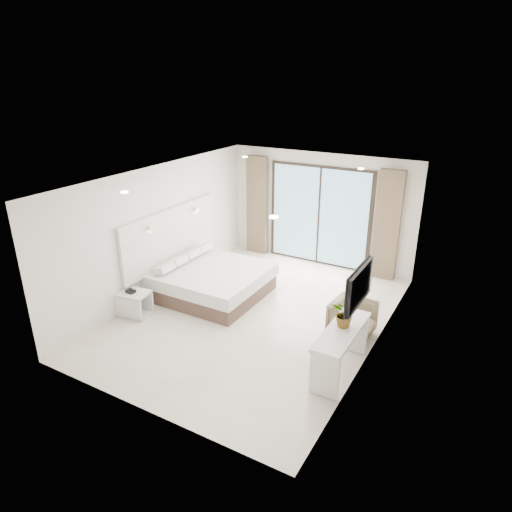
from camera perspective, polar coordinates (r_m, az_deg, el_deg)
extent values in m
plane|color=beige|center=(8.96, -0.05, -7.40)|extent=(6.20, 6.20, 0.00)
cube|color=silver|center=(11.03, 8.01, 5.77)|extent=(4.60, 0.02, 2.70)
cube|color=silver|center=(6.15, -14.72, -8.56)|extent=(4.60, 0.02, 2.70)
cube|color=silver|center=(9.66, -12.00, 3.12)|extent=(0.02, 6.20, 2.70)
cube|color=silver|center=(7.59, 15.21, -2.51)|extent=(0.02, 6.20, 2.70)
cube|color=white|center=(7.98, -0.06, 9.72)|extent=(4.60, 6.20, 0.02)
cube|color=white|center=(9.92, -10.47, 2.52)|extent=(0.08, 3.00, 1.20)
cube|color=black|center=(6.71, 12.88, -3.72)|extent=(0.06, 1.00, 0.58)
cube|color=black|center=(6.72, 12.55, -3.65)|extent=(0.02, 1.04, 0.62)
cube|color=black|center=(11.05, 7.91, 4.98)|extent=(2.56, 0.04, 2.42)
cube|color=#84BAD4|center=(11.02, 7.85, 4.94)|extent=(2.40, 0.01, 2.30)
cube|color=brown|center=(11.62, 0.14, 6.31)|extent=(0.55, 0.14, 2.50)
cube|color=brown|center=(10.47, 16.08, 3.63)|extent=(0.55, 0.14, 2.50)
cylinder|color=white|center=(7.38, -16.11, 7.66)|extent=(0.12, 0.12, 0.02)
cylinder|color=white|center=(5.86, 2.24, 4.89)|extent=(0.12, 0.12, 0.02)
cylinder|color=white|center=(10.16, -1.41, 12.27)|extent=(0.12, 0.12, 0.02)
cylinder|color=white|center=(9.11, 12.99, 10.59)|extent=(0.12, 0.12, 0.02)
cube|color=brown|center=(9.72, -5.43, -3.94)|extent=(2.03, 1.93, 0.33)
cube|color=silver|center=(9.59, -5.49, -2.36)|extent=(2.12, 2.01, 0.26)
cube|color=white|center=(9.45, -11.41, -1.75)|extent=(0.28, 0.41, 0.14)
cube|color=white|center=(9.75, -9.75, -0.86)|extent=(0.28, 0.41, 0.14)
cube|color=white|center=(10.07, -8.16, 0.00)|extent=(0.28, 0.41, 0.14)
cube|color=white|center=(10.40, -6.70, 0.79)|extent=(0.28, 0.41, 0.14)
cube|color=silver|center=(9.04, -14.99, -4.55)|extent=(0.60, 0.52, 0.05)
cube|color=silver|center=(9.25, -14.72, -7.00)|extent=(0.60, 0.52, 0.05)
cube|color=silver|center=(9.03, -15.71, -6.30)|extent=(0.54, 0.13, 0.44)
cube|color=silver|center=(9.27, -14.02, -5.34)|extent=(0.54, 0.13, 0.44)
cube|color=black|center=(9.03, -15.39, -4.26)|extent=(0.17, 0.14, 0.06)
cube|color=silver|center=(7.15, 10.71, -9.23)|extent=(0.46, 1.48, 0.06)
cube|color=silver|center=(6.84, 8.53, -14.57)|extent=(0.44, 0.06, 0.71)
cube|color=silver|center=(7.89, 12.16, -9.39)|extent=(0.44, 0.06, 0.71)
imported|color=#33662D|center=(7.13, 11.08, -7.51)|extent=(0.53, 0.55, 0.34)
imported|color=#8D7B5C|center=(8.34, 11.99, -7.46)|extent=(0.72, 0.76, 0.73)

